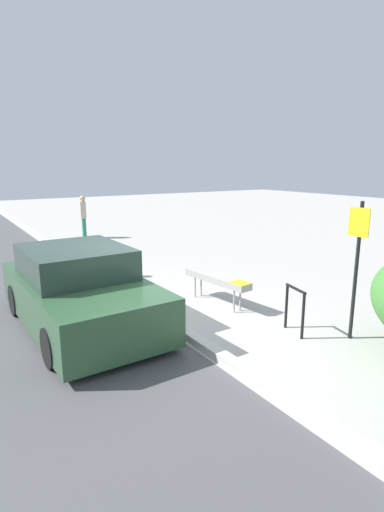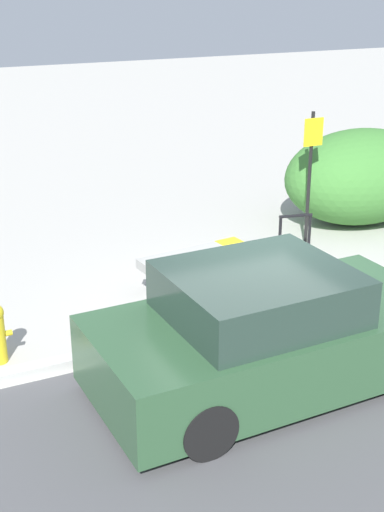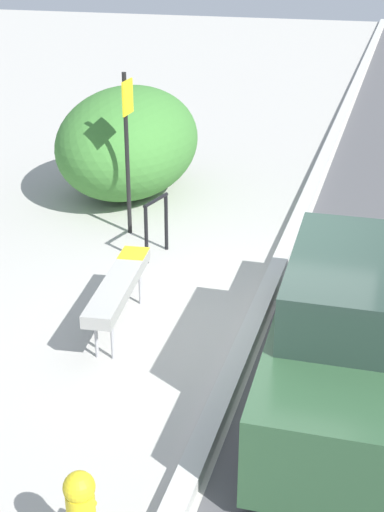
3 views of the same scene
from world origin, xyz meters
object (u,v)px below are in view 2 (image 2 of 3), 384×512
(parked_car_near, at_px, (267,333))
(sign_post, at_px, (310,166))
(bench, at_px, (193,256))
(bike_rack, at_px, (295,233))

(parked_car_near, bearing_deg, sign_post, 48.81)
(bench, height_order, sign_post, sign_post)
(bike_rack, relative_size, sign_post, 0.36)
(bike_rack, distance_m, sign_post, 1.27)
(bench, height_order, parked_car_near, parked_car_near)
(bench, relative_size, bike_rack, 2.11)
(bike_rack, relative_size, parked_car_near, 0.20)
(sign_post, xyz_separation_m, parked_car_near, (-3.00, -3.62, -0.73))
(bench, bearing_deg, bike_rack, 0.42)
(bike_rack, height_order, sign_post, sign_post)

